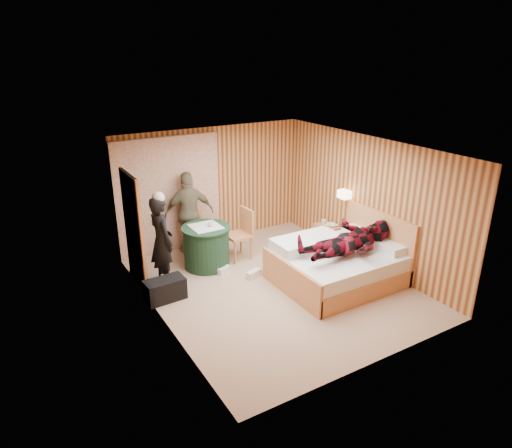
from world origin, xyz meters
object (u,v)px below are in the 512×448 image
bed (339,264)px  man_at_table (189,213)px  nightstand (327,236)px  wall_lamp (345,194)px  man_on_bed (351,233)px  duffel_bag (165,290)px  chair_far (193,228)px  chair_near (242,230)px  woman_standing (162,241)px  round_table (206,246)px

bed → man_at_table: 3.18m
nightstand → man_at_table: bearing=153.6°
wall_lamp → man_on_bed: bearing=-125.2°
duffel_bag → man_at_table: size_ratio=0.39×
man_at_table → man_on_bed: (1.85, -2.79, 0.15)m
chair_far → chair_near: chair_near is taller
nightstand → man_at_table: man_at_table is taller
bed → man_at_table: (-1.82, 2.56, 0.52)m
wall_lamp → woman_standing: (-3.59, 0.65, -0.47)m
bed → chair_far: bearing=125.5°
bed → woman_standing: woman_standing is taller
man_at_table → duffel_bag: bearing=64.1°
chair_near → man_on_bed: 2.30m
wall_lamp → round_table: size_ratio=0.28×
bed → man_at_table: size_ratio=1.26×
nightstand → duffel_bag: bearing=-175.2°
nightstand → woman_standing: bearing=176.1°
nightstand → chair_far: (-2.55, 1.23, 0.28)m
chair_far → duffel_bag: size_ratio=1.39×
wall_lamp → nightstand: wall_lamp is taller
bed → man_on_bed: (0.03, -0.23, 0.68)m
round_table → nightstand: bearing=-10.8°
wall_lamp → duffel_bag: (-3.77, 0.10, -1.11)m
wall_lamp → nightstand: size_ratio=0.50×
woman_standing → duffel_bag: bearing=155.8°
round_table → man_at_table: man_at_table is taller
chair_near → man_at_table: size_ratio=0.60×
woman_standing → man_on_bed: size_ratio=0.94×
bed → wall_lamp: bearing=47.1°
bed → man_on_bed: bearing=-82.2°
wall_lamp → woman_standing: 3.67m
bed → man_on_bed: 0.72m
round_table → man_on_bed: (1.85, -2.00, 0.60)m
woman_standing → man_on_bed: 3.32m
chair_near → man_on_bed: bearing=24.3°
round_table → chair_far: chair_far is taller
chair_far → nightstand: bearing=-2.1°
wall_lamp → nightstand: bearing=96.0°
wall_lamp → chair_far: 3.15m
wall_lamp → chair_far: wall_lamp is taller
chair_near → bed: bearing=26.5°
round_table → wall_lamp: bearing=-18.9°
woman_standing → man_at_table: bearing=-48.3°
bed → round_table: bed is taller
round_table → man_on_bed: bearing=-47.2°
man_at_table → round_table: bearing=100.0°
duffel_bag → woman_standing: (0.19, 0.55, 0.64)m
man_at_table → nightstand: bearing=163.5°
woman_standing → chair_far: bearing=-50.8°
wall_lamp → woman_standing: woman_standing is taller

